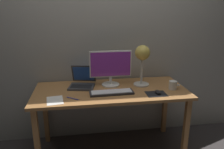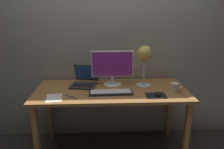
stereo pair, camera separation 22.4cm
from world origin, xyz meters
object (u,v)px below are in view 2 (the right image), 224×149
(desk_lamp, at_px, (144,57))
(pen, at_px, (71,97))
(laptop, at_px, (85,79))
(mouse, at_px, (158,94))
(keyboard_main, at_px, (111,92))
(monitor, at_px, (112,67))
(coffee_mug, at_px, (175,87))

(desk_lamp, distance_m, pen, 0.87)
(laptop, distance_m, mouse, 0.82)
(laptop, bearing_deg, desk_lamp, -6.49)
(laptop, xyz_separation_m, mouse, (0.74, -0.36, -0.04))
(mouse, bearing_deg, keyboard_main, 170.39)
(keyboard_main, relative_size, desk_lamp, 0.99)
(monitor, distance_m, mouse, 0.58)
(keyboard_main, relative_size, laptop, 1.34)
(keyboard_main, bearing_deg, mouse, -9.61)
(laptop, height_order, pen, laptop)
(monitor, relative_size, keyboard_main, 1.03)
(coffee_mug, bearing_deg, monitor, 160.67)
(keyboard_main, bearing_deg, coffee_mug, 2.27)
(desk_lamp, distance_m, mouse, 0.43)
(mouse, bearing_deg, pen, 179.81)
(desk_lamp, xyz_separation_m, mouse, (0.09, -0.28, -0.31))
(coffee_mug, distance_m, pen, 1.05)
(mouse, height_order, pen, mouse)
(keyboard_main, distance_m, pen, 0.39)
(monitor, relative_size, desk_lamp, 1.02)
(keyboard_main, distance_m, coffee_mug, 0.66)
(monitor, xyz_separation_m, desk_lamp, (0.34, -0.04, 0.11))
(monitor, distance_m, pen, 0.57)
(mouse, height_order, coffee_mug, coffee_mug)
(monitor, bearing_deg, mouse, -36.98)
(laptop, bearing_deg, mouse, -25.80)
(monitor, relative_size, laptop, 1.38)
(coffee_mug, bearing_deg, keyboard_main, -177.73)
(mouse, relative_size, coffee_mug, 0.82)
(coffee_mug, bearing_deg, mouse, -152.60)
(monitor, relative_size, mouse, 4.76)
(monitor, bearing_deg, laptop, 174.10)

